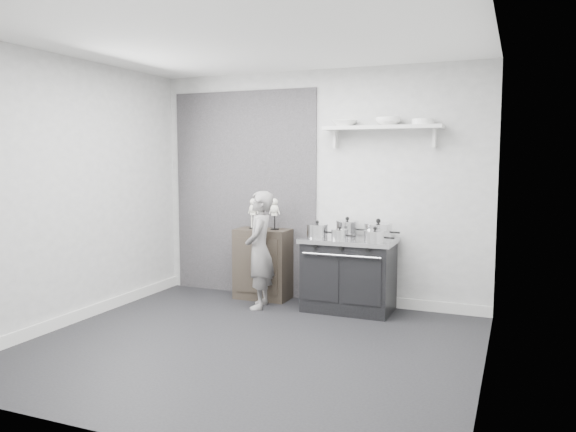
# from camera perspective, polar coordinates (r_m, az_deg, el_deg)

# --- Properties ---
(ground) EXTENTS (4.00, 4.00, 0.00)m
(ground) POSITION_cam_1_polar(r_m,az_deg,el_deg) (5.22, -3.96, -12.99)
(ground) COLOR black
(ground) RESTS_ON ground
(room_shell) EXTENTS (4.02, 3.62, 2.71)m
(room_shell) POSITION_cam_1_polar(r_m,az_deg,el_deg) (5.11, -4.24, 5.32)
(room_shell) COLOR #9D9D9B
(room_shell) RESTS_ON ground
(wall_shelf) EXTENTS (1.30, 0.26, 0.24)m
(wall_shelf) POSITION_cam_1_polar(r_m,az_deg,el_deg) (6.26, 9.56, 8.76)
(wall_shelf) COLOR silver
(wall_shelf) RESTS_ON room_shell
(stove) EXTENTS (1.01, 0.63, 0.81)m
(stove) POSITION_cam_1_polar(r_m,az_deg,el_deg) (6.27, 6.20, -5.90)
(stove) COLOR black
(stove) RESTS_ON ground
(side_cabinet) EXTENTS (0.65, 0.38, 0.84)m
(side_cabinet) POSITION_cam_1_polar(r_m,az_deg,el_deg) (6.77, -2.52, -4.87)
(side_cabinet) COLOR black
(side_cabinet) RESTS_ON ground
(child) EXTENTS (0.43, 0.55, 1.32)m
(child) POSITION_cam_1_polar(r_m,az_deg,el_deg) (6.32, -2.91, -3.46)
(child) COLOR slate
(child) RESTS_ON ground
(pot_front_left) EXTENTS (0.32, 0.24, 0.19)m
(pot_front_left) POSITION_cam_1_polar(r_m,az_deg,el_deg) (6.18, 3.00, -1.52)
(pot_front_left) COLOR silver
(pot_front_left) RESTS_ON stove
(pot_back_left) EXTENTS (0.34, 0.26, 0.22)m
(pot_back_left) POSITION_cam_1_polar(r_m,az_deg,el_deg) (6.35, 6.04, -1.24)
(pot_back_left) COLOR silver
(pot_back_left) RESTS_ON stove
(pot_back_right) EXTENTS (0.39, 0.31, 0.22)m
(pot_back_right) POSITION_cam_1_polar(r_m,az_deg,el_deg) (6.20, 9.15, -1.50)
(pot_back_right) COLOR silver
(pot_back_right) RESTS_ON stove
(pot_front_right) EXTENTS (0.32, 0.24, 0.17)m
(pot_front_right) POSITION_cam_1_polar(r_m,az_deg,el_deg) (5.91, 8.83, -2.05)
(pot_front_right) COLOR silver
(pot_front_right) RESTS_ON stove
(pot_front_center) EXTENTS (0.27, 0.18, 0.15)m
(pot_front_center) POSITION_cam_1_polar(r_m,az_deg,el_deg) (6.05, 5.28, -1.89)
(pot_front_center) COLOR silver
(pot_front_center) RESTS_ON stove
(skeleton_full) EXTENTS (0.12, 0.08, 0.42)m
(skeleton_full) POSITION_cam_1_polar(r_m,az_deg,el_deg) (6.74, -3.55, 0.49)
(skeleton_full) COLOR beige
(skeleton_full) RESTS_ON side_cabinet
(skeleton_torso) EXTENTS (0.12, 0.08, 0.43)m
(skeleton_torso) POSITION_cam_1_polar(r_m,az_deg,el_deg) (6.62, -1.37, 0.44)
(skeleton_torso) COLOR beige
(skeleton_torso) RESTS_ON side_cabinet
(bowl_large) EXTENTS (0.27, 0.27, 0.07)m
(bowl_large) POSITION_cam_1_polar(r_m,az_deg,el_deg) (6.37, 5.74, 9.35)
(bowl_large) COLOR white
(bowl_large) RESTS_ON wall_shelf
(bowl_small) EXTENTS (0.27, 0.27, 0.09)m
(bowl_small) POSITION_cam_1_polar(r_m,az_deg,el_deg) (6.25, 10.13, 9.44)
(bowl_small) COLOR white
(bowl_small) RESTS_ON wall_shelf
(plate_stack) EXTENTS (0.24, 0.24, 0.06)m
(plate_stack) POSITION_cam_1_polar(r_m,az_deg,el_deg) (6.18, 13.55, 9.29)
(plate_stack) COLOR white
(plate_stack) RESTS_ON wall_shelf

